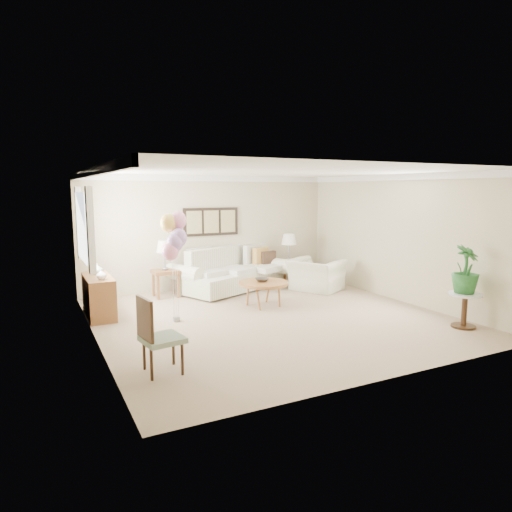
# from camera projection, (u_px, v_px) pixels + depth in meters

# --- Properties ---
(ground_plane) EXTENTS (6.00, 6.00, 0.00)m
(ground_plane) POSITION_uv_depth(u_px,v_px,m) (272.00, 318.00, 8.22)
(ground_plane) COLOR tan
(room_shell) EXTENTS (6.04, 6.04, 2.60)m
(room_shell) POSITION_uv_depth(u_px,v_px,m) (264.00, 228.00, 8.02)
(room_shell) COLOR #C1B28E
(room_shell) RESTS_ON ground
(wall_art_triptych) EXTENTS (1.35, 0.06, 0.65)m
(wall_art_triptych) POSITION_uv_depth(u_px,v_px,m) (211.00, 222.00, 10.62)
(wall_art_triptych) COLOR black
(wall_art_triptych) RESTS_ON ground
(sofa) EXTENTS (3.01, 1.86, 0.98)m
(sofa) POSITION_uv_depth(u_px,v_px,m) (233.00, 273.00, 10.46)
(sofa) COLOR white
(sofa) RESTS_ON ground
(end_table_left) EXTENTS (0.54, 0.49, 0.59)m
(end_table_left) POSITION_uv_depth(u_px,v_px,m) (165.00, 274.00, 9.76)
(end_table_left) COLOR brown
(end_table_left) RESTS_ON ground
(end_table_right) EXTENTS (0.53, 0.48, 0.58)m
(end_table_right) POSITION_uv_depth(u_px,v_px,m) (289.00, 264.00, 11.19)
(end_table_right) COLOR brown
(end_table_right) RESTS_ON ground
(lamp_left) EXTENTS (0.36, 0.36, 0.64)m
(lamp_left) POSITION_uv_depth(u_px,v_px,m) (165.00, 247.00, 9.68)
(lamp_left) COLOR gray
(lamp_left) RESTS_ON end_table_left
(lamp_right) EXTENTS (0.36, 0.36, 0.64)m
(lamp_right) POSITION_uv_depth(u_px,v_px,m) (289.00, 240.00, 11.11)
(lamp_right) COLOR gray
(lamp_right) RESTS_ON end_table_right
(coffee_table) EXTENTS (0.98, 0.98, 0.49)m
(coffee_table) POSITION_uv_depth(u_px,v_px,m) (263.00, 284.00, 8.97)
(coffee_table) COLOR #AB5C2B
(coffee_table) RESTS_ON ground
(decor_bowl) EXTENTS (0.35, 0.35, 0.07)m
(decor_bowl) POSITION_uv_depth(u_px,v_px,m) (262.00, 280.00, 8.98)
(decor_bowl) COLOR #322C27
(decor_bowl) RESTS_ON coffee_table
(armchair) EXTENTS (1.35, 1.41, 0.71)m
(armchair) POSITION_uv_depth(u_px,v_px,m) (316.00, 275.00, 10.43)
(armchair) COLOR white
(armchair) RESTS_ON ground
(side_table) EXTENTS (0.54, 0.54, 0.59)m
(side_table) POSITION_uv_depth(u_px,v_px,m) (465.00, 302.00, 7.59)
(side_table) COLOR silver
(side_table) RESTS_ON ground
(potted_plant) EXTENTS (0.54, 0.54, 0.80)m
(potted_plant) POSITION_uv_depth(u_px,v_px,m) (466.00, 269.00, 7.54)
(potted_plant) COLOR #1D5320
(potted_plant) RESTS_ON side_table
(accent_chair) EXTENTS (0.55, 0.55, 0.98)m
(accent_chair) POSITION_uv_depth(u_px,v_px,m) (156.00, 334.00, 5.67)
(accent_chair) COLOR gray
(accent_chair) RESTS_ON ground
(credenza) EXTENTS (0.46, 1.20, 0.74)m
(credenza) POSITION_uv_depth(u_px,v_px,m) (99.00, 296.00, 8.27)
(credenza) COLOR brown
(credenza) RESTS_ON ground
(vase_white) EXTENTS (0.17, 0.17, 0.18)m
(vase_white) POSITION_uv_depth(u_px,v_px,m) (101.00, 274.00, 7.92)
(vase_white) COLOR white
(vase_white) RESTS_ON credenza
(vase_sage) EXTENTS (0.25, 0.25, 0.20)m
(vase_sage) POSITION_uv_depth(u_px,v_px,m) (97.00, 269.00, 8.39)
(vase_sage) COLOR #A8BC9D
(vase_sage) RESTS_ON credenza
(balloon_cluster) EXTENTS (0.49, 0.47, 1.93)m
(balloon_cluster) POSITION_uv_depth(u_px,v_px,m) (174.00, 235.00, 7.76)
(balloon_cluster) COLOR gray
(balloon_cluster) RESTS_ON ground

